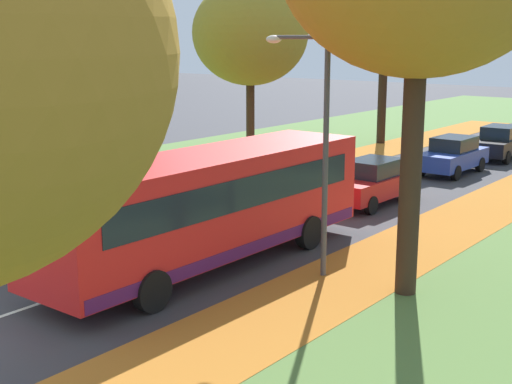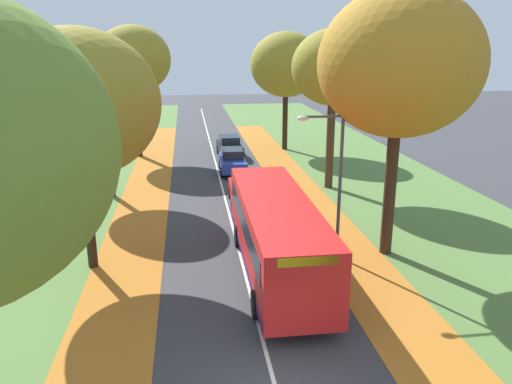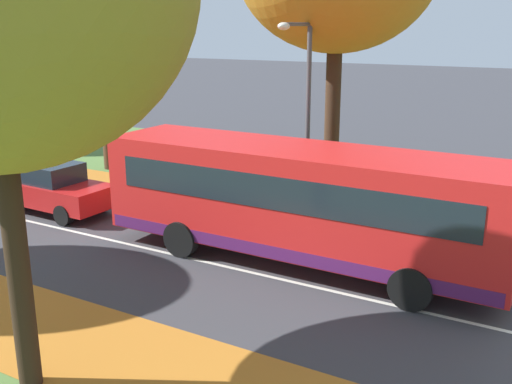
# 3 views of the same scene
# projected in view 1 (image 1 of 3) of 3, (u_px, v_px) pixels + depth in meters

# --- Properties ---
(grass_verge_left) EXTENTS (12.00, 90.00, 0.01)m
(grass_verge_left) POSITION_uv_depth(u_px,v_px,m) (218.00, 161.00, 34.51)
(grass_verge_left) COLOR #517538
(grass_verge_left) RESTS_ON ground
(leaf_litter_left) EXTENTS (2.80, 60.00, 0.00)m
(leaf_litter_left) POSITION_uv_depth(u_px,v_px,m) (205.00, 195.00, 27.13)
(leaf_litter_left) COLOR #B26B23
(leaf_litter_left) RESTS_ON grass_verge_left
(leaf_litter_right) EXTENTS (2.80, 60.00, 0.00)m
(leaf_litter_right) POSITION_uv_depth(u_px,v_px,m) (431.00, 236.00, 21.58)
(leaf_litter_right) COLOR #B26B23
(leaf_litter_right) RESTS_ON grass_verge_right
(road_centre_line) EXTENTS (0.12, 80.00, 0.01)m
(road_centre_line) POSITION_uv_depth(u_px,v_px,m) (388.00, 185.00, 28.97)
(road_centre_line) COLOR silver
(road_centre_line) RESTS_ON ground
(tree_left_near) EXTENTS (6.09, 6.09, 9.23)m
(tree_left_near) POSITION_uv_depth(u_px,v_px,m) (74.00, 19.00, 22.98)
(tree_left_near) COLOR black
(tree_left_near) RESTS_ON ground
(tree_left_mid) EXTENTS (5.06, 5.06, 8.35)m
(tree_left_mid) POSITION_uv_depth(u_px,v_px,m) (250.00, 33.00, 30.96)
(tree_left_mid) COLOR #382619
(tree_left_mid) RESTS_ON ground
(tree_left_far) EXTENTS (5.65, 5.65, 10.02)m
(tree_left_far) POSITION_uv_depth(u_px,v_px,m) (386.00, 8.00, 38.74)
(tree_left_far) COLOR black
(tree_left_far) RESTS_ON ground
(streetlamp_right) EXTENTS (1.89, 0.28, 6.00)m
(streetlamp_right) POSITION_uv_depth(u_px,v_px,m) (315.00, 127.00, 17.44)
(streetlamp_right) COLOR #47474C
(streetlamp_right) RESTS_ON ground
(bus) EXTENTS (2.71, 10.41, 2.98)m
(bus) POSITION_uv_depth(u_px,v_px,m) (209.00, 203.00, 18.47)
(bus) COLOR red
(bus) RESTS_ON ground
(car_red_lead) EXTENTS (1.85, 4.23, 1.62)m
(car_red_lead) POSITION_uv_depth(u_px,v_px,m) (371.00, 182.00, 25.52)
(car_red_lead) COLOR #B21919
(car_red_lead) RESTS_ON ground
(car_blue_following) EXTENTS (1.83, 4.23, 1.62)m
(car_blue_following) POSITION_uv_depth(u_px,v_px,m) (452.00, 155.00, 31.23)
(car_blue_following) COLOR #233D9E
(car_blue_following) RESTS_ON ground
(car_black_third_in_line) EXTENTS (1.92, 4.27, 1.62)m
(car_black_third_in_line) POSITION_uv_depth(u_px,v_px,m) (499.00, 142.00, 35.01)
(car_black_third_in_line) COLOR black
(car_black_third_in_line) RESTS_ON ground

